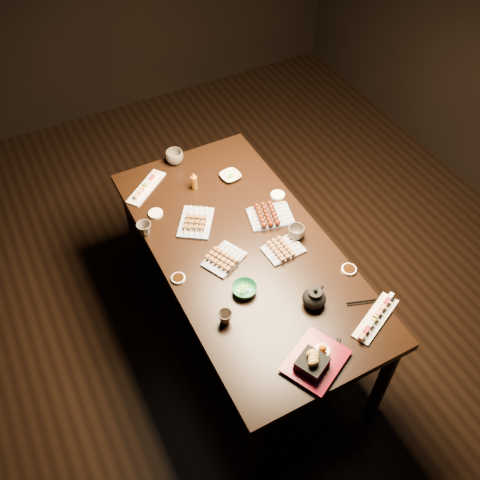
{
  "coord_description": "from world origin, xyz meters",
  "views": [
    {
      "loc": [
        -1.14,
        -1.8,
        2.95
      ],
      "look_at": [
        -0.25,
        -0.11,
        0.77
      ],
      "focal_mm": 40.0,
      "sensor_mm": 36.0,
      "label": 1
    }
  ],
  "objects_px": {
    "dining_table": "(244,290)",
    "teacup_far_right": "(175,157)",
    "teacup_mid_right": "(296,232)",
    "condiment_bottle": "(194,181)",
    "teacup_near_left": "(225,317)",
    "yakitori_plate_left": "(196,220)",
    "yakitori_plate_center": "(224,257)",
    "tempura_tray": "(316,357)",
    "sushi_platter_far": "(146,186)",
    "edamame_bowl_cream": "(230,176)",
    "edamame_bowl_green": "(244,289)",
    "teacup_far_left": "(144,229)",
    "sushi_platter_near": "(376,317)",
    "teapot": "(314,297)",
    "yakitori_plate_right": "(283,247)"
  },
  "relations": [
    {
      "from": "teacup_near_left",
      "to": "yakitori_plate_left",
      "type": "bearing_deg",
      "value": 77.59
    },
    {
      "from": "yakitori_plate_left",
      "to": "dining_table",
      "type": "bearing_deg",
      "value": -117.67
    },
    {
      "from": "sushi_platter_far",
      "to": "edamame_bowl_cream",
      "type": "relative_size",
      "value": 2.66
    },
    {
      "from": "sushi_platter_far",
      "to": "yakitori_plate_right",
      "type": "distance_m",
      "value": 0.93
    },
    {
      "from": "dining_table",
      "to": "edamame_bowl_cream",
      "type": "xyz_separation_m",
      "value": [
        0.19,
        0.54,
        0.39
      ]
    },
    {
      "from": "yakitori_plate_left",
      "to": "teacup_far_right",
      "type": "distance_m",
      "value": 0.55
    },
    {
      "from": "sushi_platter_near",
      "to": "teapot",
      "type": "relative_size",
      "value": 2.28
    },
    {
      "from": "sushi_platter_near",
      "to": "teacup_far_right",
      "type": "relative_size",
      "value": 2.92
    },
    {
      "from": "sushi_platter_near",
      "to": "tempura_tray",
      "type": "relative_size",
      "value": 1.14
    },
    {
      "from": "dining_table",
      "to": "teacup_far_right",
      "type": "bearing_deg",
      "value": 87.21
    },
    {
      "from": "dining_table",
      "to": "yakitori_plate_left",
      "type": "relative_size",
      "value": 7.49
    },
    {
      "from": "sushi_platter_far",
      "to": "edamame_bowl_green",
      "type": "xyz_separation_m",
      "value": [
        0.16,
        -0.94,
        0.0
      ]
    },
    {
      "from": "teacup_far_right",
      "to": "teapot",
      "type": "relative_size",
      "value": 0.78
    },
    {
      "from": "yakitori_plate_left",
      "to": "condiment_bottle",
      "type": "height_order",
      "value": "condiment_bottle"
    },
    {
      "from": "yakitori_plate_right",
      "to": "teacup_near_left",
      "type": "bearing_deg",
      "value": -155.31
    },
    {
      "from": "sushi_platter_near",
      "to": "teacup_far_left",
      "type": "relative_size",
      "value": 3.95
    },
    {
      "from": "dining_table",
      "to": "yakitori_plate_right",
      "type": "relative_size",
      "value": 8.81
    },
    {
      "from": "teacup_far_right",
      "to": "edamame_bowl_green",
      "type": "bearing_deg",
      "value": -94.43
    },
    {
      "from": "yakitori_plate_center",
      "to": "tempura_tray",
      "type": "bearing_deg",
      "value": -107.9
    },
    {
      "from": "teacup_near_left",
      "to": "teapot",
      "type": "distance_m",
      "value": 0.45
    },
    {
      "from": "teapot",
      "to": "condiment_bottle",
      "type": "distance_m",
      "value": 1.05
    },
    {
      "from": "tempura_tray",
      "to": "condiment_bottle",
      "type": "bearing_deg",
      "value": 64.12
    },
    {
      "from": "dining_table",
      "to": "sushi_platter_near",
      "type": "height_order",
      "value": "sushi_platter_near"
    },
    {
      "from": "tempura_tray",
      "to": "teacup_mid_right",
      "type": "distance_m",
      "value": 0.77
    },
    {
      "from": "edamame_bowl_cream",
      "to": "teacup_near_left",
      "type": "distance_m",
      "value": 1.03
    },
    {
      "from": "yakitori_plate_center",
      "to": "tempura_tray",
      "type": "height_order",
      "value": "tempura_tray"
    },
    {
      "from": "yakitori_plate_center",
      "to": "tempura_tray",
      "type": "relative_size",
      "value": 0.75
    },
    {
      "from": "yakitori_plate_center",
      "to": "teapot",
      "type": "bearing_deg",
      "value": -85.1
    },
    {
      "from": "teacup_far_left",
      "to": "teacup_far_right",
      "type": "xyz_separation_m",
      "value": [
        0.38,
        0.48,
        0.01
      ]
    },
    {
      "from": "teacup_near_left",
      "to": "teacup_mid_right",
      "type": "height_order",
      "value": "teacup_mid_right"
    },
    {
      "from": "sushi_platter_far",
      "to": "condiment_bottle",
      "type": "height_order",
      "value": "condiment_bottle"
    },
    {
      "from": "yakitori_plate_left",
      "to": "teacup_far_right",
      "type": "relative_size",
      "value": 2.2
    },
    {
      "from": "yakitori_plate_left",
      "to": "edamame_bowl_green",
      "type": "distance_m",
      "value": 0.54
    },
    {
      "from": "teapot",
      "to": "yakitori_plate_center",
      "type": "bearing_deg",
      "value": 94.93
    },
    {
      "from": "dining_table",
      "to": "tempura_tray",
      "type": "distance_m",
      "value": 0.87
    },
    {
      "from": "edamame_bowl_cream",
      "to": "condiment_bottle",
      "type": "height_order",
      "value": "condiment_bottle"
    },
    {
      "from": "dining_table",
      "to": "sushi_platter_far",
      "type": "bearing_deg",
      "value": 106.94
    },
    {
      "from": "dining_table",
      "to": "sushi_platter_far",
      "type": "distance_m",
      "value": 0.85
    },
    {
      "from": "sushi_platter_near",
      "to": "yakitori_plate_left",
      "type": "bearing_deg",
      "value": 92.77
    },
    {
      "from": "teacup_mid_right",
      "to": "condiment_bottle",
      "type": "distance_m",
      "value": 0.7
    },
    {
      "from": "condiment_bottle",
      "to": "sushi_platter_far",
      "type": "bearing_deg",
      "value": 152.31
    },
    {
      "from": "sushi_platter_far",
      "to": "yakitori_plate_left",
      "type": "bearing_deg",
      "value": 72.02
    },
    {
      "from": "dining_table",
      "to": "teacup_near_left",
      "type": "bearing_deg",
      "value": -135.63
    },
    {
      "from": "edamame_bowl_green",
      "to": "teacup_far_left",
      "type": "relative_size",
      "value": 1.6
    },
    {
      "from": "sushi_platter_near",
      "to": "teapot",
      "type": "height_order",
      "value": "teapot"
    },
    {
      "from": "edamame_bowl_green",
      "to": "tempura_tray",
      "type": "relative_size",
      "value": 0.46
    },
    {
      "from": "sushi_platter_far",
      "to": "tempura_tray",
      "type": "height_order",
      "value": "tempura_tray"
    },
    {
      "from": "yakitori_plate_left",
      "to": "teacup_mid_right",
      "type": "xyz_separation_m",
      "value": [
        0.44,
        -0.35,
        0.01
      ]
    },
    {
      "from": "yakitori_plate_left",
      "to": "teacup_near_left",
      "type": "distance_m",
      "value": 0.67
    },
    {
      "from": "yakitori_plate_right",
      "to": "tempura_tray",
      "type": "xyz_separation_m",
      "value": [
        -0.21,
        -0.64,
        0.03
      ]
    }
  ]
}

